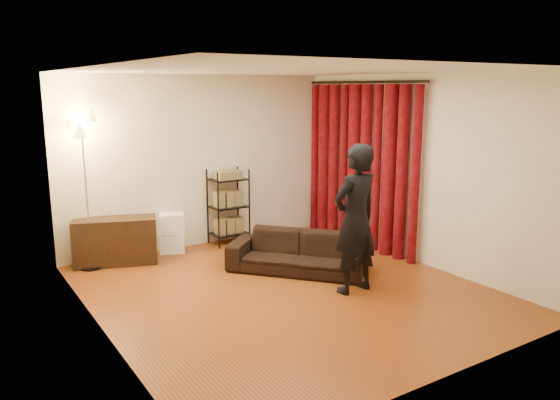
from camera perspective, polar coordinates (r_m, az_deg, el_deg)
floor at (r=6.95m, az=0.65°, el=-9.44°), size 5.00×5.00×0.00m
ceiling at (r=6.48m, az=0.71°, el=13.42°), size 5.00×5.00×0.00m
wall_back at (r=8.75m, az=-8.39°, el=4.00°), size 5.00×0.00×5.00m
wall_front at (r=4.75m, az=17.55°, el=-2.98°), size 5.00×0.00×5.00m
wall_left at (r=5.69m, az=-18.61°, el=-0.66°), size 0.00×5.00×5.00m
wall_right at (r=8.03m, az=14.23°, el=3.07°), size 0.00×5.00×5.00m
curtain_rod at (r=8.68m, az=8.66°, el=12.08°), size 0.04×2.65×0.04m
curtain at (r=8.76m, az=8.30°, el=3.52°), size 0.22×2.65×2.55m
sofa at (r=7.56m, az=1.78°, el=-5.48°), size 1.76×1.88×0.54m
person at (r=6.72m, az=7.88°, el=-2.00°), size 0.71×0.50×1.85m
media_cabinet at (r=8.21m, az=-16.80°, el=-4.13°), size 1.23×0.79×0.67m
storage_boxes at (r=8.56m, az=-11.21°, el=-3.39°), size 0.45×0.41×0.62m
wire_shelf at (r=8.84m, az=-5.41°, el=-0.70°), size 0.65×0.54×1.22m
floor_lamp at (r=7.95m, az=-19.60°, el=0.70°), size 0.48×0.48×2.16m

